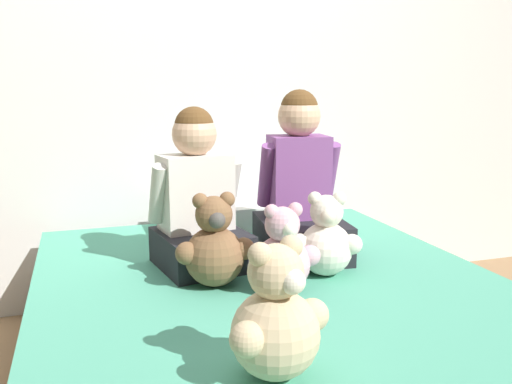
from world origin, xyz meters
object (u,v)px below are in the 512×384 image
child_on_left (198,202)px  child_on_right (300,191)px  teddy_bear_held_by_right_child (326,240)px  teddy_bear_at_foot_of_bed (276,320)px  teddy_bear_between_children (283,255)px  bed (274,342)px  pillow_at_headboard (218,216)px  teddy_bear_held_by_left_child (215,247)px

child_on_left → child_on_right: size_ratio=0.91×
teddy_bear_held_by_right_child → teddy_bear_at_foot_of_bed: bearing=-103.7°
child_on_right → teddy_bear_between_children: bearing=-113.6°
child_on_right → teddy_bear_between_children: 0.43m
bed → child_on_left: (-0.20, 0.28, 0.46)m
bed → child_on_right: child_on_right is taller
child_on_left → teddy_bear_held_by_right_child: bearing=-42.0°
bed → child_on_right: (0.21, 0.28, 0.47)m
child_on_left → child_on_right: bearing=-9.8°
teddy_bear_between_children → pillow_at_headboard: size_ratio=0.55×
child_on_left → teddy_bear_held_by_right_child: size_ratio=1.96×
child_on_right → teddy_bear_held_by_left_child: 0.48m
teddy_bear_between_children → pillow_at_headboard: teddy_bear_between_children is taller
child_on_right → pillow_at_headboard: size_ratio=1.20×
teddy_bear_held_by_left_child → teddy_bear_held_by_right_child: bearing=0.0°
bed → child_on_left: size_ratio=3.25×
bed → teddy_bear_held_by_left_child: 0.40m
child_on_right → teddy_bear_at_foot_of_bed: child_on_right is taller
bed → teddy_bear_held_by_left_child: teddy_bear_held_by_left_child is taller
child_on_left → pillow_at_headboard: 0.57m
child_on_left → teddy_bear_held_by_left_child: child_on_left is taller
teddy_bear_between_children → bed: bearing=90.0°
bed → teddy_bear_between_children: 0.35m
teddy_bear_held_by_left_child → pillow_at_headboard: bearing=77.9°
bed → teddy_bear_at_foot_of_bed: bearing=-109.7°
child_on_right → teddy_bear_held_by_left_child: child_on_right is taller
child_on_right → teddy_bear_between_children: (-0.20, -0.35, -0.13)m
child_on_left → teddy_bear_held_by_right_child: child_on_left is taller
child_on_left → teddy_bear_at_foot_of_bed: 0.85m
bed → teddy_bear_between_children: teddy_bear_between_children is taller
bed → pillow_at_headboard: bearing=90.0°
child_on_left → teddy_bear_held_by_left_child: size_ratio=1.84×
child_on_right → pillow_at_headboard: bearing=118.5°
child_on_left → teddy_bear_between_children: 0.43m
teddy_bear_held_by_left_child → bed: bearing=-10.9°
child_on_right → teddy_bear_at_foot_of_bed: 0.95m
teddy_bear_at_foot_of_bed → teddy_bear_held_by_left_child: bearing=68.0°
teddy_bear_at_foot_of_bed → child_on_right: bearing=42.8°
teddy_bear_held_by_left_child → teddy_bear_at_foot_of_bed: (-0.01, -0.61, 0.00)m
bed → pillow_at_headboard: size_ratio=3.55×
bed → teddy_bear_between_children: bearing=-86.9°
teddy_bear_at_foot_of_bed → teddy_bear_held_by_right_child: bearing=34.2°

